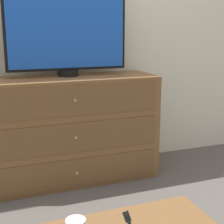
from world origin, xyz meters
TOP-DOWN VIEW (x-y plane):
  - ground_plane at (0.00, 0.00)m, footprint 12.00×12.00m
  - wall_back at (0.00, 0.03)m, footprint 12.00×0.05m
  - dresser at (-0.01, -0.26)m, footprint 1.38×0.48m
  - tv at (0.02, -0.20)m, footprint 0.93×0.16m

SIDE VIEW (x-z plane):
  - ground_plane at x=0.00m, z-range 0.00..0.00m
  - dresser at x=-0.01m, z-range 0.00..0.83m
  - tv at x=0.02m, z-range 0.84..1.49m
  - wall_back at x=0.00m, z-range 0.00..2.60m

